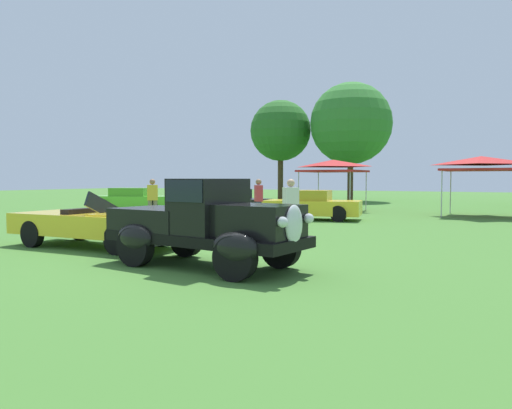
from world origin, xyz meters
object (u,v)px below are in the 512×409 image
(feature_pickup_truck, at_px, (206,222))
(neighbor_convertible, at_px, (100,224))
(show_car_yellow, at_px, (312,205))
(show_car_charcoal, at_px, (230,202))
(show_car_lime, at_px, (134,200))
(canopy_tent_left_field, at_px, (333,165))
(spectator_by_row, at_px, (291,207))
(spectator_far_side, at_px, (153,199))
(canopy_tent_center_field, at_px, (481,163))
(spectator_between_cars, at_px, (259,200))

(feature_pickup_truck, distance_m, neighbor_convertible, 4.01)
(neighbor_convertible, bearing_deg, show_car_yellow, 81.61)
(show_car_charcoal, bearing_deg, show_car_lime, -179.63)
(show_car_lime, relative_size, show_car_yellow, 1.12)
(feature_pickup_truck, xyz_separation_m, show_car_lime, (-12.54, 11.46, -0.26))
(feature_pickup_truck, xyz_separation_m, neighbor_convertible, (-3.88, 0.98, -0.28))
(feature_pickup_truck, distance_m, canopy_tent_left_field, 17.47)
(spectator_by_row, relative_size, spectator_far_side, 1.00)
(feature_pickup_truck, xyz_separation_m, canopy_tent_center_field, (3.59, 16.35, 1.56))
(spectator_by_row, bearing_deg, show_car_charcoal, 132.37)
(feature_pickup_truck, bearing_deg, show_car_lime, 137.57)
(neighbor_convertible, relative_size, show_car_lime, 0.98)
(show_car_lime, xyz_separation_m, spectator_far_side, (5.21, -4.55, 0.31))
(spectator_far_side, height_order, canopy_tent_left_field, canopy_tent_left_field)
(feature_pickup_truck, relative_size, canopy_tent_left_field, 1.37)
(show_car_lime, xyz_separation_m, show_car_yellow, (10.14, -0.38, -0.00))
(neighbor_convertible, bearing_deg, show_car_lime, 129.55)
(show_car_charcoal, bearing_deg, canopy_tent_center_field, 25.32)
(show_car_lime, distance_m, show_car_yellow, 10.15)
(neighbor_convertible, xyz_separation_m, canopy_tent_left_field, (0.26, 16.04, 1.84))
(show_car_yellow, relative_size, spectator_by_row, 2.47)
(feature_pickup_truck, bearing_deg, spectator_far_side, 136.69)
(show_car_yellow, bearing_deg, feature_pickup_truck, -77.82)
(show_car_charcoal, xyz_separation_m, canopy_tent_left_field, (3.03, 5.52, 1.82))
(show_car_yellow, height_order, spectator_far_side, spectator_far_side)
(show_car_charcoal, distance_m, show_car_yellow, 4.29)
(spectator_far_side, bearing_deg, show_car_lime, 138.86)
(feature_pickup_truck, height_order, canopy_tent_center_field, canopy_tent_center_field)
(canopy_tent_left_field, bearing_deg, show_car_charcoal, -118.78)
(show_car_lime, distance_m, canopy_tent_center_field, 16.95)
(show_car_yellow, distance_m, spectator_between_cars, 3.11)
(show_car_charcoal, height_order, spectator_far_side, spectator_far_side)
(show_car_yellow, bearing_deg, spectator_by_row, -72.42)
(feature_pickup_truck, distance_m, canopy_tent_center_field, 16.81)
(neighbor_convertible, xyz_separation_m, show_car_charcoal, (-2.78, 10.52, 0.02))
(canopy_tent_center_field, bearing_deg, spectator_between_cars, -129.93)
(show_car_lime, bearing_deg, show_car_charcoal, 0.37)
(neighbor_convertible, height_order, show_car_charcoal, neighbor_convertible)
(spectator_between_cars, bearing_deg, feature_pickup_truck, -67.94)
(neighbor_convertible, bearing_deg, spectator_far_side, 120.16)
(show_car_lime, height_order, show_car_charcoal, same)
(neighbor_convertible, xyz_separation_m, spectator_far_side, (-3.44, 5.93, 0.33))
(spectator_by_row, bearing_deg, spectator_between_cars, 129.72)
(canopy_tent_left_field, bearing_deg, feature_pickup_truck, -77.97)
(show_car_charcoal, height_order, spectator_between_cars, spectator_between_cars)
(neighbor_convertible, distance_m, spectator_between_cars, 7.17)
(show_car_charcoal, xyz_separation_m, spectator_between_cars, (3.37, -3.38, 0.32))
(show_car_lime, distance_m, canopy_tent_left_field, 10.66)
(feature_pickup_truck, relative_size, show_car_yellow, 1.01)
(spectator_by_row, height_order, spectator_far_side, same)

